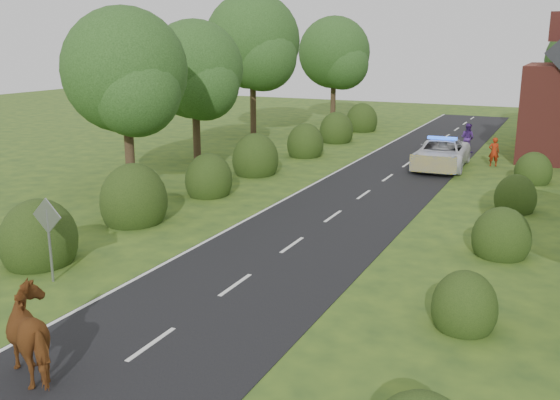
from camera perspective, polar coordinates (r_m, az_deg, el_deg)
The scene contains 14 objects.
ground at distance 15.16m, azimuth -11.68°, elevation -12.84°, with size 120.00×120.00×0.00m, color #2A461C.
road at distance 27.83m, azimuth 7.02°, elevation 0.02°, with size 6.00×70.00×0.02m, color black.
road_markings at distance 26.48m, azimuth 2.31°, elevation -0.59°, with size 4.96×70.00×0.01m.
hedgerow_left at distance 27.51m, azimuth -8.15°, elevation 1.40°, with size 2.75×50.41×3.00m.
hedgerow_right at distance 22.82m, azimuth 19.88°, elevation -2.55°, with size 2.10×45.78×2.10m.
tree_left_a at distance 28.91m, azimuth -13.78°, elevation 10.97°, with size 5.74×5.60×8.38m.
tree_left_b at distance 36.30m, azimuth -7.60°, elevation 11.39°, with size 5.74×5.60×8.07m.
tree_left_c at distance 45.61m, azimuth -2.29°, elevation 13.96°, with size 6.97×6.80×10.22m.
tree_left_d at distance 53.82m, azimuth 5.18°, elevation 13.02°, with size 6.15×6.00×8.89m.
road_sign at distance 19.10m, azimuth -20.44°, elevation -2.37°, with size 1.06×0.08×2.53m.
cow at distance 14.29m, azimuth -21.21°, elevation -11.82°, with size 1.17×2.21×1.57m, color brown.
police_van at distance 35.58m, azimuth 14.53°, elevation 4.11°, with size 2.92×5.90×1.74m.
pedestrian_red at distance 36.96m, azimuth 18.97°, elevation 4.19°, with size 0.59×0.39×1.63m, color maroon.
pedestrian_purple at distance 41.10m, azimuth 16.76°, elevation 5.46°, with size 0.89×0.69×1.83m, color #49257B.
Camera 1 is at (8.33, -10.65, 6.86)m, focal length 40.00 mm.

